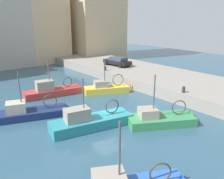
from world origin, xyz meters
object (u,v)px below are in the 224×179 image
at_px(fishing_boat_navy, 34,116).
at_px(fishing_boat_teal, 95,125).
at_px(mooring_bollard_mid, 105,68).
at_px(fishing_boat_green, 166,122).
at_px(parked_car_black, 117,61).
at_px(fishing_boat_red, 56,94).
at_px(mooring_bollard_south, 184,90).
at_px(fishing_boat_yellow, 109,91).

height_order(fishing_boat_navy, fishing_boat_teal, fishing_boat_navy).
bearing_deg(mooring_bollard_mid, fishing_boat_green, -108.26).
distance_m(fishing_boat_teal, parked_car_black, 17.51).
relative_size(fishing_boat_green, parked_car_black, 1.40).
xyz_separation_m(fishing_boat_red, mooring_bollard_south, (8.02, -10.03, 1.31)).
bearing_deg(parked_car_black, mooring_bollard_south, -103.79).
relative_size(parked_car_black, mooring_bollard_south, 7.88).
xyz_separation_m(fishing_boat_red, mooring_bollard_mid, (8.02, 1.97, 1.31)).
bearing_deg(fishing_boat_teal, fishing_boat_green, -33.36).
xyz_separation_m(fishing_boat_green, fishing_boat_navy, (-7.43, 7.57, 0.02)).
relative_size(fishing_boat_red, fishing_boat_navy, 0.96).
bearing_deg(fishing_boat_green, fishing_boat_red, 106.51).
distance_m(fishing_boat_teal, mooring_bollard_mid, 14.12).
relative_size(parked_car_black, mooring_bollard_mid, 7.88).
bearing_deg(fishing_boat_green, parked_car_black, 62.77).
relative_size(fishing_boat_navy, fishing_boat_teal, 0.99).
xyz_separation_m(fishing_boat_red, fishing_boat_teal, (-1.02, -8.80, -0.04)).
height_order(fishing_boat_teal, mooring_bollard_mid, fishing_boat_teal).
height_order(fishing_boat_teal, mooring_bollard_south, fishing_boat_teal).
bearing_deg(fishing_boat_red, fishing_boat_yellow, -28.21).
bearing_deg(mooring_bollard_mid, fishing_boat_yellow, -122.59).
relative_size(fishing_boat_yellow, mooring_bollard_south, 10.31).
xyz_separation_m(fishing_boat_teal, fishing_boat_yellow, (6.06, 6.10, -0.01)).
distance_m(fishing_boat_green, fishing_boat_navy, 10.60).
height_order(fishing_boat_green, mooring_bollard_mid, fishing_boat_green).
xyz_separation_m(fishing_boat_green, fishing_boat_red, (-3.49, 11.77, 0.07)).
bearing_deg(fishing_boat_red, fishing_boat_green, -73.49).
bearing_deg(fishing_boat_red, mooring_bollard_south, -51.36).
distance_m(fishing_boat_red, mooring_bollard_south, 12.91).
relative_size(fishing_boat_green, fishing_boat_teal, 0.85).
xyz_separation_m(fishing_boat_yellow, mooring_bollard_south, (2.98, -7.33, 1.35)).
xyz_separation_m(fishing_boat_green, fishing_boat_yellow, (1.55, 9.07, 0.02)).
xyz_separation_m(fishing_boat_yellow, mooring_bollard_mid, (2.98, 4.67, 1.35)).
distance_m(parked_car_black, mooring_bollard_south, 13.92).
xyz_separation_m(parked_car_black, mooring_bollard_south, (-3.32, -13.52, -0.37)).
xyz_separation_m(fishing_boat_green, parked_car_black, (7.85, 15.25, 1.75)).
distance_m(fishing_boat_yellow, mooring_bollard_mid, 5.70).
bearing_deg(fishing_boat_red, mooring_bollard_mid, 13.78).
distance_m(fishing_boat_navy, mooring_bollard_south, 13.37).
xyz_separation_m(fishing_boat_navy, mooring_bollard_mid, (11.96, 6.16, 1.35)).
distance_m(fishing_boat_red, fishing_boat_navy, 5.76).
distance_m(fishing_boat_green, fishing_boat_teal, 5.40).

